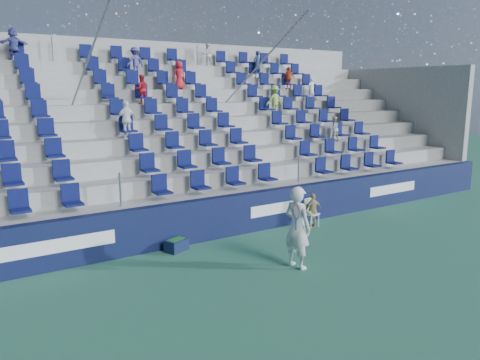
% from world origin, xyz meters
% --- Properties ---
extents(ground, '(70.00, 70.00, 0.00)m').
position_xyz_m(ground, '(0.00, 0.00, 0.00)').
color(ground, '#2E6C51').
rests_on(ground, ground).
extents(sponsor_wall, '(24.00, 0.32, 1.20)m').
position_xyz_m(sponsor_wall, '(0.00, 3.15, 0.60)').
color(sponsor_wall, '#0F163A').
rests_on(sponsor_wall, ground).
extents(grandstand, '(24.00, 8.17, 6.63)m').
position_xyz_m(grandstand, '(-0.00, 8.24, 2.14)').
color(grandstand, '#AAAAA4').
rests_on(grandstand, ground).
extents(tennis_player, '(0.71, 0.81, 2.00)m').
position_xyz_m(tennis_player, '(0.13, 0.15, 1.00)').
color(tennis_player, silver).
rests_on(tennis_player, ground).
extents(line_judge_chair, '(0.45, 0.46, 0.87)m').
position_xyz_m(line_judge_chair, '(2.69, 2.64, 0.50)').
color(line_judge_chair, white).
rests_on(line_judge_chair, ground).
extents(line_judge, '(0.65, 0.32, 1.07)m').
position_xyz_m(line_judge, '(2.69, 2.50, 0.53)').
color(line_judge, tan).
rests_on(line_judge, ground).
extents(ball_bin, '(0.69, 0.58, 0.33)m').
position_xyz_m(ball_bin, '(-1.83, 2.75, 0.18)').
color(ball_bin, '#0E1836').
rests_on(ball_bin, ground).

